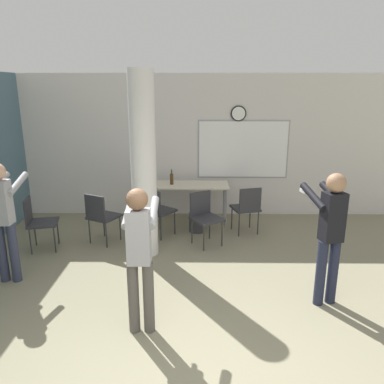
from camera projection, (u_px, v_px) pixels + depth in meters
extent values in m
cube|color=silver|center=(197.00, 146.00, 7.46)|extent=(8.00, 0.12, 2.80)
cylinder|color=black|center=(238.00, 113.00, 7.21)|extent=(0.30, 0.03, 0.30)
cylinder|color=white|center=(238.00, 113.00, 7.19)|extent=(0.25, 0.01, 0.25)
cube|color=#99999E|center=(243.00, 149.00, 7.40)|extent=(1.80, 0.01, 1.16)
cube|color=white|center=(243.00, 149.00, 7.40)|extent=(1.74, 0.02, 1.10)
cylinder|color=white|center=(143.00, 166.00, 5.57)|extent=(0.38, 0.38, 2.80)
cube|color=beige|center=(188.00, 185.00, 7.12)|extent=(1.52, 0.62, 0.03)
cylinder|color=gray|center=(151.00, 208.00, 6.99)|extent=(0.04, 0.04, 0.73)
cylinder|color=gray|center=(226.00, 208.00, 6.97)|extent=(0.04, 0.04, 0.73)
cylinder|color=gray|center=(154.00, 200.00, 7.47)|extent=(0.04, 0.04, 0.73)
cylinder|color=gray|center=(224.00, 200.00, 7.45)|extent=(0.04, 0.04, 0.73)
cylinder|color=#4C3319|center=(172.00, 179.00, 7.09)|extent=(0.07, 0.07, 0.20)
cylinder|color=#4C3319|center=(171.00, 172.00, 7.05)|extent=(0.03, 0.03, 0.09)
cylinder|color=#38383D|center=(197.00, 222.00, 6.79)|extent=(0.29, 0.29, 0.35)
cube|color=#2D2D33|center=(245.00, 208.00, 6.69)|extent=(0.54, 0.54, 0.04)
cube|color=#2D2D33|center=(250.00, 200.00, 6.44)|extent=(0.39, 0.13, 0.40)
cylinder|color=#333333|center=(250.00, 217.00, 6.96)|extent=(0.02, 0.02, 0.43)
cylinder|color=#333333|center=(232.00, 218.00, 6.88)|extent=(0.02, 0.02, 0.43)
cylinder|color=#333333|center=(258.00, 223.00, 6.63)|extent=(0.02, 0.02, 0.43)
cylinder|color=#333333|center=(239.00, 225.00, 6.54)|extent=(0.02, 0.02, 0.43)
cube|color=#2D2D33|center=(43.00, 223.00, 5.96)|extent=(0.52, 0.52, 0.04)
cube|color=#2D2D33|center=(28.00, 211.00, 5.87)|extent=(0.11, 0.39, 0.40)
cylinder|color=#333333|center=(54.00, 240.00, 5.89)|extent=(0.02, 0.02, 0.43)
cylinder|color=#333333|center=(58.00, 232.00, 6.23)|extent=(0.02, 0.02, 0.43)
cylinder|color=#333333|center=(30.00, 242.00, 5.82)|extent=(0.02, 0.02, 0.43)
cylinder|color=#333333|center=(35.00, 233.00, 6.16)|extent=(0.02, 0.02, 0.43)
cube|color=#2D2D33|center=(104.00, 217.00, 6.26)|extent=(0.59, 0.59, 0.04)
cube|color=#2D2D33|center=(95.00, 207.00, 6.02)|extent=(0.37, 0.21, 0.40)
cylinder|color=#333333|center=(120.00, 228.00, 6.39)|extent=(0.02, 0.02, 0.43)
cylinder|color=#333333|center=(104.00, 225.00, 6.55)|extent=(0.02, 0.02, 0.43)
cylinder|color=#333333|center=(106.00, 235.00, 6.09)|extent=(0.02, 0.02, 0.43)
cylinder|color=#333333|center=(89.00, 231.00, 6.25)|extent=(0.02, 0.02, 0.43)
cube|color=#2D2D33|center=(160.00, 211.00, 6.55)|extent=(0.62, 0.62, 0.04)
cube|color=#2D2D33|center=(151.00, 201.00, 6.33)|extent=(0.33, 0.27, 0.40)
cylinder|color=#333333|center=(175.00, 223.00, 6.64)|extent=(0.02, 0.02, 0.43)
cylinder|color=#333333|center=(160.00, 219.00, 6.86)|extent=(0.02, 0.02, 0.43)
cylinder|color=#333333|center=(161.00, 229.00, 6.37)|extent=(0.02, 0.02, 0.43)
cylinder|color=#333333|center=(146.00, 224.00, 6.58)|extent=(0.02, 0.02, 0.43)
cube|color=#2D2D33|center=(207.00, 219.00, 6.13)|extent=(0.61, 0.61, 0.04)
cube|color=#2D2D33|center=(200.00, 203.00, 6.24)|extent=(0.35, 0.24, 0.40)
cylinder|color=#333333|center=(204.00, 238.00, 5.96)|extent=(0.02, 0.02, 0.43)
cylinder|color=#333333|center=(222.00, 234.00, 6.14)|extent=(0.02, 0.02, 0.43)
cylinder|color=#333333|center=(192.00, 231.00, 6.25)|extent=(0.02, 0.02, 0.43)
cylinder|color=#333333|center=(209.00, 227.00, 6.44)|extent=(0.02, 0.02, 0.43)
cylinder|color=#2D3347|center=(14.00, 253.00, 4.98)|extent=(0.12, 0.12, 0.82)
cylinder|color=#2D3347|center=(2.00, 253.00, 4.98)|extent=(0.12, 0.12, 0.82)
cube|color=#99999E|center=(1.00, 202.00, 4.79)|extent=(0.24, 0.19, 0.58)
cylinder|color=#99999E|center=(18.00, 184.00, 4.96)|extent=(0.10, 0.52, 0.23)
cylinder|color=#1E2338|center=(333.00, 272.00, 4.47)|extent=(0.12, 0.12, 0.82)
cylinder|color=#1E2338|center=(320.00, 273.00, 4.44)|extent=(0.12, 0.12, 0.82)
cube|color=black|center=(332.00, 217.00, 4.27)|extent=(0.28, 0.24, 0.58)
sphere|color=#997051|center=(336.00, 183.00, 4.16)|extent=(0.22, 0.22, 0.22)
cylinder|color=black|center=(333.00, 195.00, 4.46)|extent=(0.20, 0.52, 0.23)
cylinder|color=black|center=(313.00, 196.00, 4.40)|extent=(0.20, 0.52, 0.23)
cube|color=white|center=(303.00, 191.00, 4.62)|extent=(0.07, 0.13, 0.04)
cylinder|color=#514C47|center=(148.00, 297.00, 3.93)|extent=(0.12, 0.12, 0.80)
cylinder|color=#514C47|center=(133.00, 297.00, 3.94)|extent=(0.12, 0.12, 0.80)
cube|color=#99999E|center=(138.00, 237.00, 3.75)|extent=(0.24, 0.19, 0.57)
sphere|color=brown|center=(137.00, 199.00, 3.64)|extent=(0.22, 0.22, 0.22)
cylinder|color=#99999E|center=(153.00, 212.00, 3.92)|extent=(0.09, 0.50, 0.23)
cylinder|color=#99999E|center=(128.00, 212.00, 3.92)|extent=(0.09, 0.50, 0.23)
cube|color=white|center=(132.00, 205.00, 4.14)|extent=(0.04, 0.13, 0.04)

